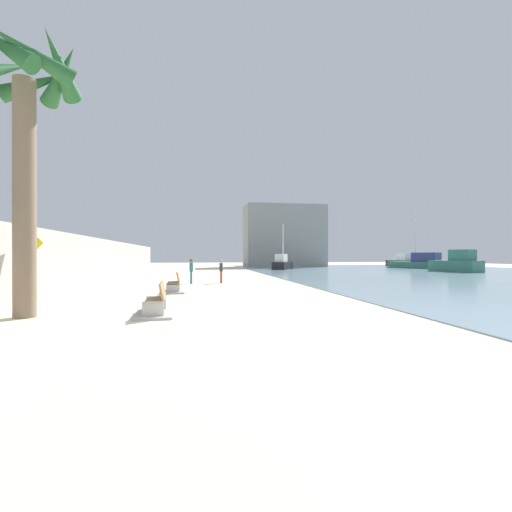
{
  "coord_description": "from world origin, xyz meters",
  "views": [
    {
      "loc": [
        -0.5,
        -10.44,
        1.81
      ],
      "look_at": [
        4.08,
        17.08,
        1.72
      ],
      "focal_mm": 26.47,
      "sensor_mm": 36.0,
      "label": 1
    }
  ],
  "objects_px": {
    "boat_mid_bay": "(457,264)",
    "boat_nearest": "(282,263)",
    "bench_near": "(156,307)",
    "pedestrian_sign": "(31,259)",
    "person_walking": "(191,269)",
    "bench_far": "(174,287)",
    "boat_far_right": "(403,262)",
    "palm_tree": "(25,111)",
    "person_standing": "(221,270)",
    "boat_far_left": "(420,263)"
  },
  "relations": [
    {
      "from": "person_walking",
      "to": "person_standing",
      "type": "bearing_deg",
      "value": 9.58
    },
    {
      "from": "person_walking",
      "to": "boat_far_left",
      "type": "distance_m",
      "value": 36.64
    },
    {
      "from": "bench_near",
      "to": "boat_far_left",
      "type": "xyz_separation_m",
      "value": [
        30.61,
        33.67,
        0.56
      ]
    },
    {
      "from": "bench_near",
      "to": "person_standing",
      "type": "height_order",
      "value": "person_standing"
    },
    {
      "from": "bench_near",
      "to": "bench_far",
      "type": "xyz_separation_m",
      "value": [
        0.19,
        6.96,
        0.0
      ]
    },
    {
      "from": "boat_far_left",
      "to": "pedestrian_sign",
      "type": "relative_size",
      "value": 2.89
    },
    {
      "from": "bench_near",
      "to": "bench_far",
      "type": "relative_size",
      "value": 1.01
    },
    {
      "from": "bench_near",
      "to": "pedestrian_sign",
      "type": "relative_size",
      "value": 0.8
    },
    {
      "from": "bench_far",
      "to": "person_walking",
      "type": "xyz_separation_m",
      "value": [
        0.8,
        5.15,
        0.67
      ]
    },
    {
      "from": "bench_near",
      "to": "pedestrian_sign",
      "type": "distance_m",
      "value": 5.93
    },
    {
      "from": "bench_far",
      "to": "pedestrian_sign",
      "type": "height_order",
      "value": "pedestrian_sign"
    },
    {
      "from": "bench_near",
      "to": "boat_mid_bay",
      "type": "relative_size",
      "value": 0.4
    },
    {
      "from": "boat_far_right",
      "to": "pedestrian_sign",
      "type": "bearing_deg",
      "value": -134.37
    },
    {
      "from": "boat_mid_bay",
      "to": "boat_nearest",
      "type": "relative_size",
      "value": 0.94
    },
    {
      "from": "person_walking",
      "to": "person_standing",
      "type": "xyz_separation_m",
      "value": [
        1.89,
        0.32,
        -0.03
      ]
    },
    {
      "from": "boat_nearest",
      "to": "bench_near",
      "type": "bearing_deg",
      "value": -109.56
    },
    {
      "from": "person_walking",
      "to": "pedestrian_sign",
      "type": "bearing_deg",
      "value": -122.95
    },
    {
      "from": "bench_near",
      "to": "boat_far_left",
      "type": "relative_size",
      "value": 0.28
    },
    {
      "from": "palm_tree",
      "to": "boat_nearest",
      "type": "relative_size",
      "value": 1.46
    },
    {
      "from": "boat_nearest",
      "to": "boat_far_left",
      "type": "relative_size",
      "value": 0.73
    },
    {
      "from": "boat_mid_bay",
      "to": "boat_nearest",
      "type": "xyz_separation_m",
      "value": [
        -16.37,
        9.96,
        -0.15
      ]
    },
    {
      "from": "boat_nearest",
      "to": "pedestrian_sign",
      "type": "bearing_deg",
      "value": -118.8
    },
    {
      "from": "palm_tree",
      "to": "person_standing",
      "type": "relative_size",
      "value": 5.45
    },
    {
      "from": "person_standing",
      "to": "palm_tree",
      "type": "bearing_deg",
      "value": -117.96
    },
    {
      "from": "palm_tree",
      "to": "bench_near",
      "type": "bearing_deg",
      "value": -1.74
    },
    {
      "from": "bench_near",
      "to": "person_walking",
      "type": "distance_m",
      "value": 12.16
    },
    {
      "from": "palm_tree",
      "to": "boat_far_left",
      "type": "xyz_separation_m",
      "value": [
        34.27,
        33.56,
        -5.15
      ]
    },
    {
      "from": "boat_far_right",
      "to": "palm_tree",
      "type": "bearing_deg",
      "value": -131.31
    },
    {
      "from": "bench_far",
      "to": "pedestrian_sign",
      "type": "xyz_separation_m",
      "value": [
        -4.93,
        -3.69,
        1.43
      ]
    },
    {
      "from": "person_standing",
      "to": "boat_far_right",
      "type": "height_order",
      "value": "boat_far_right"
    },
    {
      "from": "boat_far_right",
      "to": "boat_mid_bay",
      "type": "height_order",
      "value": "boat_mid_bay"
    },
    {
      "from": "bench_far",
      "to": "boat_nearest",
      "type": "xyz_separation_m",
      "value": [
        11.77,
        26.68,
        0.51
      ]
    },
    {
      "from": "boat_mid_bay",
      "to": "person_walking",
      "type": "bearing_deg",
      "value": -157.06
    },
    {
      "from": "boat_far_right",
      "to": "pedestrian_sign",
      "type": "height_order",
      "value": "pedestrian_sign"
    },
    {
      "from": "boat_far_right",
      "to": "boat_mid_bay",
      "type": "bearing_deg",
      "value": -104.8
    },
    {
      "from": "person_standing",
      "to": "bench_near",
      "type": "bearing_deg",
      "value": -103.02
    },
    {
      "from": "bench_far",
      "to": "pedestrian_sign",
      "type": "relative_size",
      "value": 0.79
    },
    {
      "from": "person_standing",
      "to": "boat_far_right",
      "type": "xyz_separation_m",
      "value": [
        30.3,
        29.6,
        -0.09
      ]
    },
    {
      "from": "palm_tree",
      "to": "bench_near",
      "type": "xyz_separation_m",
      "value": [
        3.66,
        -0.11,
        -5.71
      ]
    },
    {
      "from": "person_standing",
      "to": "boat_mid_bay",
      "type": "relative_size",
      "value": 0.29
    },
    {
      "from": "bench_near",
      "to": "boat_nearest",
      "type": "height_order",
      "value": "boat_nearest"
    },
    {
      "from": "person_walking",
      "to": "boat_far_left",
      "type": "relative_size",
      "value": 0.2
    },
    {
      "from": "person_walking",
      "to": "boat_mid_bay",
      "type": "height_order",
      "value": "boat_mid_bay"
    },
    {
      "from": "boat_far_right",
      "to": "boat_mid_bay",
      "type": "distance_m",
      "value": 18.98
    },
    {
      "from": "person_walking",
      "to": "palm_tree",
      "type": "bearing_deg",
      "value": -111.18
    },
    {
      "from": "bench_far",
      "to": "boat_far_right",
      "type": "distance_m",
      "value": 48.15
    },
    {
      "from": "bench_near",
      "to": "person_walking",
      "type": "xyz_separation_m",
      "value": [
        0.98,
        12.1,
        0.67
      ]
    },
    {
      "from": "person_standing",
      "to": "boat_nearest",
      "type": "distance_m",
      "value": 23.07
    },
    {
      "from": "person_walking",
      "to": "person_standing",
      "type": "height_order",
      "value": "person_walking"
    },
    {
      "from": "person_walking",
      "to": "boat_far_right",
      "type": "xyz_separation_m",
      "value": [
        32.19,
        29.92,
        -0.13
      ]
    }
  ]
}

